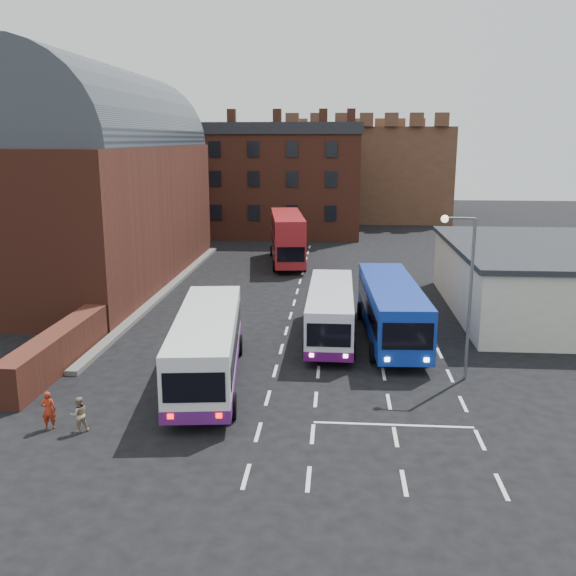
# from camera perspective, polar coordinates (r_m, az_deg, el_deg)

# --- Properties ---
(ground) EXTENTS (180.00, 180.00, 0.00)m
(ground) POSITION_cam_1_polar(r_m,az_deg,el_deg) (27.82, -1.63, -9.11)
(ground) COLOR black
(railway_station) EXTENTS (12.00, 28.00, 16.00)m
(railway_station) POSITION_cam_1_polar(r_m,az_deg,el_deg) (50.14, -17.15, 9.24)
(railway_station) COLOR #602B1E
(railway_station) RESTS_ON ground
(forecourt_wall) EXTENTS (1.20, 10.00, 1.80)m
(forecourt_wall) POSITION_cam_1_polar(r_m,az_deg,el_deg) (31.98, -19.81, -5.19)
(forecourt_wall) COLOR #602B1E
(forecourt_wall) RESTS_ON ground
(cream_building) EXTENTS (10.40, 16.40, 4.25)m
(cream_building) POSITION_cam_1_polar(r_m,az_deg,el_deg) (42.27, 21.17, 0.81)
(cream_building) COLOR beige
(cream_building) RESTS_ON ground
(brick_terrace) EXTENTS (22.00, 10.00, 11.00)m
(brick_terrace) POSITION_cam_1_polar(r_m,az_deg,el_deg) (72.31, -2.54, 9.12)
(brick_terrace) COLOR brown
(brick_terrace) RESTS_ON ground
(castle_keep) EXTENTS (22.00, 22.00, 12.00)m
(castle_keep) POSITION_cam_1_polar(r_m,az_deg,el_deg) (91.77, 6.59, 10.20)
(castle_keep) COLOR brown
(castle_keep) RESTS_ON ground
(bus_white_outbound) EXTENTS (3.85, 11.42, 3.05)m
(bus_white_outbound) POSITION_cam_1_polar(r_m,az_deg,el_deg) (28.48, -7.21, -4.81)
(bus_white_outbound) COLOR silver
(bus_white_outbound) RESTS_ON ground
(bus_white_inbound) EXTENTS (2.58, 10.15, 2.77)m
(bus_white_inbound) POSITION_cam_1_polar(r_m,az_deg,el_deg) (34.39, 3.80, -1.89)
(bus_white_inbound) COLOR silver
(bus_white_inbound) RESTS_ON ground
(bus_blue) EXTENTS (3.29, 11.47, 3.10)m
(bus_blue) POSITION_cam_1_polar(r_m,az_deg,el_deg) (34.49, 9.17, -1.65)
(bus_blue) COLOR #0F2F9F
(bus_blue) RESTS_ON ground
(bus_red_double) EXTENTS (3.83, 10.97, 4.30)m
(bus_red_double) POSITION_cam_1_polar(r_m,az_deg,el_deg) (55.07, -0.07, 4.51)
(bus_red_double) COLOR maroon
(bus_red_double) RESTS_ON ground
(street_lamp) EXTENTS (1.50, 0.35, 7.35)m
(street_lamp) POSITION_cam_1_polar(r_m,az_deg,el_deg) (28.88, 15.47, 0.47)
(street_lamp) COLOR slate
(street_lamp) RESTS_ON ground
(pedestrian_red) EXTENTS (0.59, 0.44, 1.47)m
(pedestrian_red) POSITION_cam_1_polar(r_m,az_deg,el_deg) (25.71, -20.52, -10.13)
(pedestrian_red) COLOR #9C2712
(pedestrian_red) RESTS_ON ground
(pedestrian_beige) EXTENTS (0.83, 0.78, 1.35)m
(pedestrian_beige) POSITION_cam_1_polar(r_m,az_deg,el_deg) (25.14, -18.09, -10.63)
(pedestrian_beige) COLOR tan
(pedestrian_beige) RESTS_ON ground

